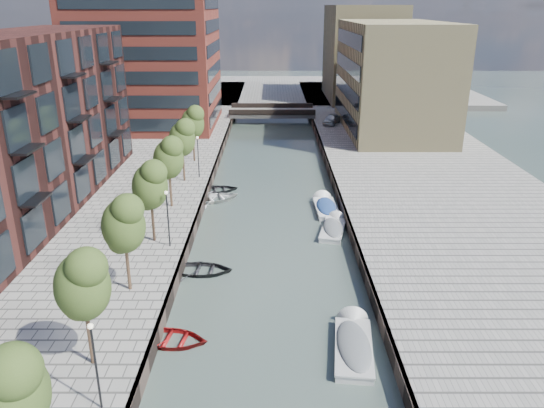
{
  "coord_description": "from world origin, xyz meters",
  "views": [
    {
      "loc": [
        0.01,
        -9.93,
        16.91
      ],
      "look_at": [
        0.0,
        25.8,
        3.5
      ],
      "focal_mm": 35.0,
      "sensor_mm": 36.0,
      "label": 1
    }
  ],
  "objects_px": {
    "bridge": "(272,112)",
    "tree_2": "(123,222)",
    "tree_4": "(168,157)",
    "tree_6": "(192,122)",
    "tree_5": "(182,137)",
    "sloop_3": "(214,201)",
    "motorboat_3": "(325,207)",
    "sloop_1": "(202,272)",
    "tree_1": "(82,282)",
    "sloop_2": "(171,342)",
    "car": "(332,119)",
    "tree_3": "(150,184)",
    "tree_0": "(9,388)",
    "motorboat_1": "(353,344)",
    "sloop_4": "(217,191)",
    "motorboat_4": "(334,228)"
  },
  "relations": [
    {
      "from": "bridge",
      "to": "tree_2",
      "type": "relative_size",
      "value": 2.18
    },
    {
      "from": "bridge",
      "to": "tree_4",
      "type": "relative_size",
      "value": 2.18
    },
    {
      "from": "tree_2",
      "to": "tree_6",
      "type": "distance_m",
      "value": 28.0
    },
    {
      "from": "bridge",
      "to": "tree_5",
      "type": "bearing_deg",
      "value": -104.44
    },
    {
      "from": "sloop_3",
      "to": "motorboat_3",
      "type": "xyz_separation_m",
      "value": [
        10.1,
        -2.1,
        0.21
      ]
    },
    {
      "from": "tree_2",
      "to": "sloop_1",
      "type": "relative_size",
      "value": 1.4
    },
    {
      "from": "tree_1",
      "to": "motorboat_3",
      "type": "distance_m",
      "value": 26.88
    },
    {
      "from": "tree_4",
      "to": "sloop_2",
      "type": "distance_m",
      "value": 19.0
    },
    {
      "from": "sloop_1",
      "to": "car",
      "type": "distance_m",
      "value": 45.15
    },
    {
      "from": "tree_6",
      "to": "car",
      "type": "relative_size",
      "value": 1.42
    },
    {
      "from": "tree_3",
      "to": "tree_6",
      "type": "distance_m",
      "value": 21.0
    },
    {
      "from": "tree_3",
      "to": "tree_6",
      "type": "height_order",
      "value": "same"
    },
    {
      "from": "tree_0",
      "to": "sloop_1",
      "type": "xyz_separation_m",
      "value": [
        3.73,
        17.94,
        -5.31
      ]
    },
    {
      "from": "tree_0",
      "to": "sloop_3",
      "type": "height_order",
      "value": "tree_0"
    },
    {
      "from": "tree_1",
      "to": "car",
      "type": "xyz_separation_m",
      "value": [
        17.02,
        54.05,
        -3.6
      ]
    },
    {
      "from": "sloop_1",
      "to": "motorboat_1",
      "type": "xyz_separation_m",
      "value": [
        9.06,
        -8.34,
        0.22
      ]
    },
    {
      "from": "bridge",
      "to": "tree_4",
      "type": "xyz_separation_m",
      "value": [
        -8.5,
        -40.0,
        3.92
      ]
    },
    {
      "from": "tree_3",
      "to": "tree_4",
      "type": "distance_m",
      "value": 7.0
    },
    {
      "from": "tree_1",
      "to": "tree_5",
      "type": "xyz_separation_m",
      "value": [
        0.0,
        28.0,
        0.0
      ]
    },
    {
      "from": "bridge",
      "to": "car",
      "type": "bearing_deg",
      "value": -39.21
    },
    {
      "from": "sloop_2",
      "to": "sloop_4",
      "type": "bearing_deg",
      "value": 8.59
    },
    {
      "from": "car",
      "to": "sloop_1",
      "type": "bearing_deg",
      "value": -83.76
    },
    {
      "from": "tree_2",
      "to": "sloop_1",
      "type": "distance_m",
      "value": 7.59
    },
    {
      "from": "tree_0",
      "to": "tree_1",
      "type": "distance_m",
      "value": 7.0
    },
    {
      "from": "tree_5",
      "to": "sloop_2",
      "type": "distance_m",
      "value": 25.73
    },
    {
      "from": "bridge",
      "to": "sloop_1",
      "type": "bearing_deg",
      "value": -95.44
    },
    {
      "from": "tree_6",
      "to": "motorboat_4",
      "type": "xyz_separation_m",
      "value": [
        13.43,
        -16.92,
        -5.11
      ]
    },
    {
      "from": "motorboat_1",
      "to": "sloop_2",
      "type": "bearing_deg",
      "value": 177.51
    },
    {
      "from": "tree_6",
      "to": "sloop_3",
      "type": "bearing_deg",
      "value": -72.75
    },
    {
      "from": "tree_6",
      "to": "sloop_2",
      "type": "relative_size",
      "value": 1.47
    },
    {
      "from": "tree_1",
      "to": "sloop_2",
      "type": "height_order",
      "value": "tree_1"
    },
    {
      "from": "tree_5",
      "to": "motorboat_1",
      "type": "relative_size",
      "value": 1.05
    },
    {
      "from": "tree_6",
      "to": "motorboat_4",
      "type": "bearing_deg",
      "value": -51.57
    },
    {
      "from": "tree_0",
      "to": "sloop_2",
      "type": "relative_size",
      "value": 1.47
    },
    {
      "from": "tree_5",
      "to": "sloop_3",
      "type": "relative_size",
      "value": 1.25
    },
    {
      "from": "tree_2",
      "to": "car",
      "type": "relative_size",
      "value": 1.42
    },
    {
      "from": "sloop_4",
      "to": "motorboat_3",
      "type": "distance_m",
      "value": 11.13
    },
    {
      "from": "sloop_2",
      "to": "motorboat_1",
      "type": "bearing_deg",
      "value": -83.69
    },
    {
      "from": "sloop_2",
      "to": "motorboat_4",
      "type": "relative_size",
      "value": 0.79
    },
    {
      "from": "tree_0",
      "to": "tree_2",
      "type": "xyz_separation_m",
      "value": [
        0.0,
        14.0,
        0.0
      ]
    },
    {
      "from": "tree_2",
      "to": "sloop_1",
      "type": "height_order",
      "value": "tree_2"
    },
    {
      "from": "car",
      "to": "tree_3",
      "type": "bearing_deg",
      "value": -89.65
    },
    {
      "from": "sloop_4",
      "to": "sloop_2",
      "type": "bearing_deg",
      "value": 169.07
    },
    {
      "from": "tree_6",
      "to": "sloop_3",
      "type": "relative_size",
      "value": 1.25
    },
    {
      "from": "tree_3",
      "to": "car",
      "type": "distance_m",
      "value": 43.66
    },
    {
      "from": "tree_0",
      "to": "tree_6",
      "type": "height_order",
      "value": "same"
    },
    {
      "from": "tree_0",
      "to": "motorboat_3",
      "type": "distance_m",
      "value": 33.04
    },
    {
      "from": "bridge",
      "to": "tree_2",
      "type": "bearing_deg",
      "value": -98.95
    },
    {
      "from": "motorboat_3",
      "to": "sloop_2",
      "type": "bearing_deg",
      "value": -117.04
    },
    {
      "from": "tree_3",
      "to": "motorboat_3",
      "type": "distance_m",
      "value": 16.7
    }
  ]
}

